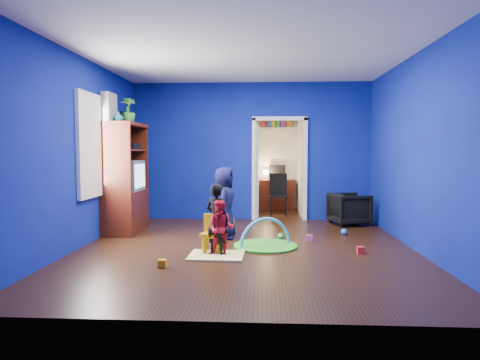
# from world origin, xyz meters

# --- Properties ---
(floor) EXTENTS (5.00, 5.50, 0.01)m
(floor) POSITION_xyz_m (0.00, 0.00, 0.00)
(floor) COLOR black
(floor) RESTS_ON ground
(ceiling) EXTENTS (5.00, 5.50, 0.01)m
(ceiling) POSITION_xyz_m (0.00, 0.00, 2.90)
(ceiling) COLOR white
(ceiling) RESTS_ON wall_back
(wall_back) EXTENTS (5.00, 0.02, 2.90)m
(wall_back) POSITION_xyz_m (0.00, 2.75, 1.45)
(wall_back) COLOR navy
(wall_back) RESTS_ON floor
(wall_front) EXTENTS (5.00, 0.02, 2.90)m
(wall_front) POSITION_xyz_m (0.00, -2.75, 1.45)
(wall_front) COLOR navy
(wall_front) RESTS_ON floor
(wall_left) EXTENTS (0.02, 5.50, 2.90)m
(wall_left) POSITION_xyz_m (-2.50, 0.00, 1.45)
(wall_left) COLOR navy
(wall_left) RESTS_ON floor
(wall_right) EXTENTS (0.02, 5.50, 2.90)m
(wall_right) POSITION_xyz_m (2.50, 0.00, 1.45)
(wall_right) COLOR navy
(wall_right) RESTS_ON floor
(alcove) EXTENTS (1.00, 1.75, 2.50)m
(alcove) POSITION_xyz_m (0.60, 3.62, 1.25)
(alcove) COLOR silver
(alcove) RESTS_ON floor
(armchair) EXTENTS (0.85, 0.84, 0.63)m
(armchair) POSITION_xyz_m (1.97, 2.20, 0.32)
(armchair) COLOR black
(armchair) RESTS_ON floor
(child_black) EXTENTS (0.44, 0.40, 1.01)m
(child_black) POSITION_xyz_m (-0.38, -0.40, 0.51)
(child_black) COLOR black
(child_black) RESTS_ON floor
(child_navy) EXTENTS (0.38, 0.59, 1.20)m
(child_navy) POSITION_xyz_m (-0.39, 0.74, 0.60)
(child_navy) COLOR #10153B
(child_navy) RESTS_ON floor
(toddler_red) EXTENTS (0.43, 0.36, 0.79)m
(toddler_red) POSITION_xyz_m (-0.32, -0.50, 0.40)
(toddler_red) COLOR red
(toddler_red) RESTS_ON floor
(vase) EXTENTS (0.22, 0.22, 0.18)m
(vase) POSITION_xyz_m (-2.22, 0.92, 2.05)
(vase) COLOR #0B5B5E
(vase) RESTS_ON tv_armoire
(potted_plant) EXTENTS (0.36, 0.36, 0.49)m
(potted_plant) POSITION_xyz_m (-2.22, 1.44, 2.20)
(potted_plant) COLOR #398B32
(potted_plant) RESTS_ON tv_armoire
(tv_armoire) EXTENTS (0.58, 1.14, 1.96)m
(tv_armoire) POSITION_xyz_m (-2.22, 1.22, 0.98)
(tv_armoire) COLOR #380E09
(tv_armoire) RESTS_ON floor
(crt_tv) EXTENTS (0.46, 0.70, 0.54)m
(crt_tv) POSITION_xyz_m (-2.18, 1.22, 1.02)
(crt_tv) COLOR silver
(crt_tv) RESTS_ON tv_armoire
(yellow_blanket) EXTENTS (0.77, 0.62, 0.03)m
(yellow_blanket) POSITION_xyz_m (-0.38, -0.50, 0.01)
(yellow_blanket) COLOR #F2E07A
(yellow_blanket) RESTS_ON floor
(hopper_ball) EXTENTS (0.43, 0.43, 0.43)m
(hopper_ball) POSITION_xyz_m (-0.44, 0.99, 0.21)
(hopper_ball) COLOR yellow
(hopper_ball) RESTS_ON floor
(kid_chair) EXTENTS (0.35, 0.35, 0.50)m
(kid_chair) POSITION_xyz_m (-0.47, -0.30, 0.25)
(kid_chair) COLOR yellow
(kid_chair) RESTS_ON floor
(play_mat) EXTENTS (0.98, 0.98, 0.03)m
(play_mat) POSITION_xyz_m (0.30, 0.17, 0.01)
(play_mat) COLOR green
(play_mat) RESTS_ON floor
(toy_arch) EXTENTS (0.80, 0.44, 0.87)m
(toy_arch) POSITION_xyz_m (0.30, 0.17, 0.02)
(toy_arch) COLOR #3F8CD8
(toy_arch) RESTS_ON floor
(window_left) EXTENTS (0.03, 0.95, 1.55)m
(window_left) POSITION_xyz_m (-2.48, 0.35, 1.55)
(window_left) COLOR white
(window_left) RESTS_ON wall_left
(curtain) EXTENTS (0.14, 0.42, 2.40)m
(curtain) POSITION_xyz_m (-2.37, 0.90, 1.25)
(curtain) COLOR slate
(curtain) RESTS_ON floor
(doorway) EXTENTS (1.16, 0.10, 2.10)m
(doorway) POSITION_xyz_m (0.60, 2.75, 1.05)
(doorway) COLOR white
(doorway) RESTS_ON floor
(study_desk) EXTENTS (0.88, 0.44, 0.75)m
(study_desk) POSITION_xyz_m (0.60, 4.26, 0.38)
(study_desk) COLOR #3D140A
(study_desk) RESTS_ON floor
(desk_monitor) EXTENTS (0.40, 0.05, 0.32)m
(desk_monitor) POSITION_xyz_m (0.60, 4.38, 0.95)
(desk_monitor) COLOR black
(desk_monitor) RESTS_ON study_desk
(desk_lamp) EXTENTS (0.14, 0.14, 0.14)m
(desk_lamp) POSITION_xyz_m (0.32, 4.32, 0.93)
(desk_lamp) COLOR #FFD88C
(desk_lamp) RESTS_ON study_desk
(folding_chair) EXTENTS (0.40, 0.40, 0.92)m
(folding_chair) POSITION_xyz_m (0.60, 3.30, 0.46)
(folding_chair) COLOR black
(folding_chair) RESTS_ON floor
(book_shelf) EXTENTS (0.88, 0.24, 0.04)m
(book_shelf) POSITION_xyz_m (0.60, 4.37, 2.02)
(book_shelf) COLOR white
(book_shelf) RESTS_ON study_desk
(toy_0) EXTENTS (0.10, 0.08, 0.10)m
(toy_0) POSITION_xyz_m (1.66, -0.20, 0.05)
(toy_0) COLOR red
(toy_0) RESTS_ON floor
(toy_1) EXTENTS (0.11, 0.11, 0.11)m
(toy_1) POSITION_xyz_m (1.67, 1.16, 0.06)
(toy_1) COLOR blue
(toy_1) RESTS_ON floor
(toy_2) EXTENTS (0.10, 0.08, 0.10)m
(toy_2) POSITION_xyz_m (-1.00, -1.08, 0.05)
(toy_2) COLOR orange
(toy_2) RESTS_ON floor
(toy_3) EXTENTS (0.11, 0.11, 0.11)m
(toy_3) POSITION_xyz_m (0.55, 0.70, 0.06)
(toy_3) COLOR green
(toy_3) RESTS_ON floor
(toy_4) EXTENTS (0.10, 0.08, 0.10)m
(toy_4) POSITION_xyz_m (1.01, 0.59, 0.05)
(toy_4) COLOR #BC4692
(toy_4) RESTS_ON floor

